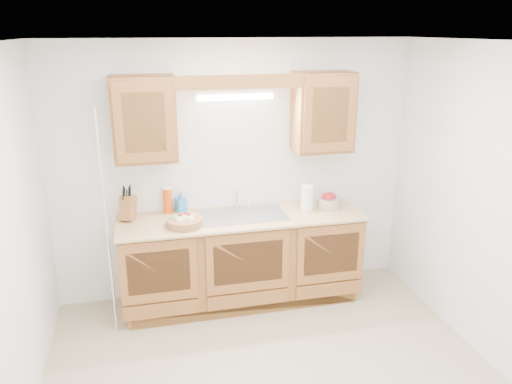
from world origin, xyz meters
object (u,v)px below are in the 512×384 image
object	(u,v)px
knife_block	(128,207)
apple_bowl	(328,201)
paper_towel	(307,198)
fruit_basket	(185,221)

from	to	relation	value
knife_block	apple_bowl	world-z (taller)	knife_block
apple_bowl	knife_block	bearing A→B (deg)	177.25
knife_block	paper_towel	xyz separation A→B (m)	(1.68, -0.14, 0.00)
knife_block	apple_bowl	distance (m)	1.92
apple_bowl	fruit_basket	bearing A→B (deg)	-172.86
knife_block	apple_bowl	size ratio (longest dim) A/B	0.97
fruit_basket	apple_bowl	world-z (taller)	apple_bowl
fruit_basket	paper_towel	size ratio (longest dim) A/B	1.32
fruit_basket	apple_bowl	xyz separation A→B (m)	(1.43, 0.18, 0.02)
fruit_basket	paper_towel	distance (m)	1.20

